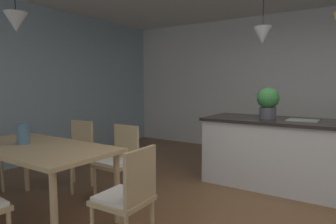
# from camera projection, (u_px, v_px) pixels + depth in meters

# --- Properties ---
(wall_back_kitchen) EXTENTS (10.00, 0.12, 2.70)m
(wall_back_kitchen) POSITION_uv_depth(u_px,v_px,m) (321.00, 85.00, 5.36)
(wall_back_kitchen) COLOR silver
(wall_back_kitchen) RESTS_ON ground_plane
(window_wall_left_glazing) EXTENTS (0.06, 8.40, 2.70)m
(window_wall_left_glazing) POSITION_uv_depth(u_px,v_px,m) (22.00, 85.00, 4.91)
(window_wall_left_glazing) COLOR #9EB7C6
(window_wall_left_glazing) RESTS_ON ground_plane
(dining_table) EXTENTS (1.73, 0.86, 0.74)m
(dining_table) POSITION_uv_depth(u_px,v_px,m) (36.00, 153.00, 3.02)
(dining_table) COLOR tan
(dining_table) RESTS_ON ground_plane
(chair_far_left) EXTENTS (0.42, 0.42, 0.87)m
(chair_far_left) POSITION_uv_depth(u_px,v_px,m) (75.00, 152.00, 3.92)
(chair_far_left) COLOR tan
(chair_far_left) RESTS_ON ground_plane
(chair_far_right) EXTENTS (0.41, 0.41, 0.87)m
(chair_far_right) POSITION_uv_depth(u_px,v_px,m) (119.00, 160.00, 3.49)
(chair_far_right) COLOR tan
(chair_far_right) RESTS_ON ground_plane
(chair_kitchen_end) EXTENTS (0.42, 0.42, 0.87)m
(chair_kitchen_end) POSITION_uv_depth(u_px,v_px,m) (128.00, 196.00, 2.36)
(chair_kitchen_end) COLOR tan
(chair_kitchen_end) RESTS_ON ground_plane
(kitchen_island) EXTENTS (2.30, 0.89, 0.91)m
(kitchen_island) POSITION_uv_depth(u_px,v_px,m) (294.00, 154.00, 3.85)
(kitchen_island) COLOR silver
(kitchen_island) RESTS_ON ground_plane
(pendant_over_table) EXTENTS (0.21, 0.21, 0.84)m
(pendant_over_table) POSITION_uv_depth(u_px,v_px,m) (16.00, 22.00, 2.82)
(pendant_over_table) COLOR black
(pendant_over_island_main) EXTENTS (0.25, 0.25, 0.81)m
(pendant_over_island_main) POSITION_uv_depth(u_px,v_px,m) (263.00, 35.00, 3.95)
(pendant_over_island_main) COLOR black
(potted_plant_on_island) EXTENTS (0.29, 0.29, 0.42)m
(potted_plant_on_island) POSITION_uv_depth(u_px,v_px,m) (268.00, 102.00, 3.98)
(potted_plant_on_island) COLOR #4C4C51
(potted_plant_on_island) RESTS_ON kitchen_island
(vase_on_dining_table) EXTENTS (0.12, 0.12, 0.21)m
(vase_on_dining_table) POSITION_uv_depth(u_px,v_px,m) (23.00, 134.00, 3.09)
(vase_on_dining_table) COLOR slate
(vase_on_dining_table) RESTS_ON dining_table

